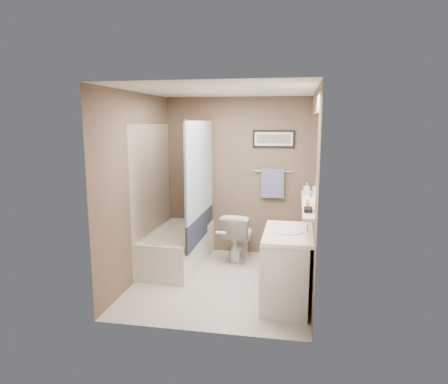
% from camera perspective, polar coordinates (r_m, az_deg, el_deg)
% --- Properties ---
extents(ground, '(2.50, 2.50, 0.00)m').
position_cam_1_polar(ground, '(5.26, -0.31, -12.72)').
color(ground, beige).
rests_on(ground, ground).
extents(ceiling, '(2.20, 2.50, 0.04)m').
position_cam_1_polar(ceiling, '(4.86, -0.33, 14.11)').
color(ceiling, white).
rests_on(ceiling, wall_back).
extents(wall_back, '(2.20, 0.04, 2.40)m').
position_cam_1_polar(wall_back, '(6.12, 1.85, 2.20)').
color(wall_back, brown).
rests_on(wall_back, ground).
extents(wall_front, '(2.20, 0.04, 2.40)m').
position_cam_1_polar(wall_front, '(3.75, -3.86, -2.87)').
color(wall_front, brown).
rests_on(wall_front, ground).
extents(wall_left, '(0.04, 2.50, 2.40)m').
position_cam_1_polar(wall_left, '(5.23, -12.02, 0.63)').
color(wall_left, brown).
rests_on(wall_left, ground).
extents(wall_right, '(0.04, 2.50, 2.40)m').
position_cam_1_polar(wall_right, '(4.84, 12.34, -0.13)').
color(wall_right, brown).
rests_on(wall_right, ground).
extents(tile_surround, '(0.02, 1.55, 2.00)m').
position_cam_1_polar(tile_surround, '(5.73, -10.15, -0.53)').
color(tile_surround, '#C1AA92').
rests_on(tile_surround, wall_left).
extents(curtain_rod, '(0.02, 1.55, 0.02)m').
position_cam_1_polar(curtain_rod, '(5.43, -3.54, 10.18)').
color(curtain_rod, silver).
rests_on(curtain_rod, wall_left).
extents(curtain_upper, '(0.03, 1.45, 1.28)m').
position_cam_1_polar(curtain_upper, '(5.46, -3.46, 3.35)').
color(curtain_upper, silver).
rests_on(curtain_upper, curtain_rod).
extents(curtain_lower, '(0.03, 1.45, 0.36)m').
position_cam_1_polar(curtain_lower, '(5.62, -3.37, -4.99)').
color(curtain_lower, '#222A3F').
rests_on(curtain_lower, curtain_rod).
extents(mirror, '(0.02, 1.60, 1.00)m').
position_cam_1_polar(mirror, '(4.64, 12.71, 4.66)').
color(mirror, silver).
rests_on(mirror, wall_right).
extents(shelf, '(0.12, 1.60, 0.03)m').
position_cam_1_polar(shelf, '(4.71, 11.80, -1.63)').
color(shelf, silver).
rests_on(shelf, wall_right).
extents(towel_bar, '(0.60, 0.02, 0.02)m').
position_cam_1_polar(towel_bar, '(6.04, 7.00, 2.97)').
color(towel_bar, silver).
rests_on(towel_bar, wall_back).
extents(towel, '(0.34, 0.05, 0.44)m').
position_cam_1_polar(towel, '(6.04, 6.96, 1.25)').
color(towel, '#8D90CD').
rests_on(towel, towel_bar).
extents(art_frame, '(0.62, 0.02, 0.26)m').
position_cam_1_polar(art_frame, '(6.01, 7.11, 7.53)').
color(art_frame, black).
rests_on(art_frame, wall_back).
extents(art_mat, '(0.56, 0.00, 0.20)m').
position_cam_1_polar(art_mat, '(6.00, 7.10, 7.53)').
color(art_mat, white).
rests_on(art_mat, art_frame).
extents(art_image, '(0.50, 0.00, 0.13)m').
position_cam_1_polar(art_image, '(6.00, 7.10, 7.53)').
color(art_image, '#595959').
rests_on(art_image, art_mat).
extents(door, '(0.80, 0.02, 2.00)m').
position_cam_1_polar(door, '(3.69, 4.48, -6.29)').
color(door, silver).
rests_on(door, wall_front).
extents(door_handle, '(0.10, 0.02, 0.02)m').
position_cam_1_polar(door_handle, '(3.79, -0.43, -5.83)').
color(door_handle, silver).
rests_on(door_handle, door).
extents(bathtub, '(0.76, 1.53, 0.50)m').
position_cam_1_polar(bathtub, '(5.81, -6.69, -7.91)').
color(bathtub, white).
rests_on(bathtub, ground).
extents(tub_rim, '(0.56, 1.36, 0.02)m').
position_cam_1_polar(tub_rim, '(5.74, -6.75, -5.54)').
color(tub_rim, silver).
rests_on(tub_rim, bathtub).
extents(toilet, '(0.47, 0.74, 0.73)m').
position_cam_1_polar(toilet, '(5.94, 2.12, -6.30)').
color(toilet, white).
rests_on(toilet, ground).
extents(vanity, '(0.58, 0.94, 0.80)m').
position_cam_1_polar(vanity, '(4.60, 9.22, -10.91)').
color(vanity, silver).
rests_on(vanity, ground).
extents(countertop, '(0.54, 0.96, 0.04)m').
position_cam_1_polar(countertop, '(4.47, 9.24, -5.87)').
color(countertop, white).
rests_on(countertop, vanity).
extents(sink_basin, '(0.34, 0.34, 0.01)m').
position_cam_1_polar(sink_basin, '(4.46, 9.12, -5.52)').
color(sink_basin, silver).
rests_on(sink_basin, countertop).
extents(faucet_spout, '(0.02, 0.02, 0.10)m').
position_cam_1_polar(faucet_spout, '(4.45, 11.72, -5.08)').
color(faucet_spout, white).
rests_on(faucet_spout, countertop).
extents(faucet_knob, '(0.05, 0.05, 0.05)m').
position_cam_1_polar(faucet_knob, '(4.55, 11.69, -5.00)').
color(faucet_knob, silver).
rests_on(faucet_knob, countertop).
extents(candle_bowl_near, '(0.09, 0.09, 0.04)m').
position_cam_1_polar(candle_bowl_near, '(4.18, 11.96, -2.62)').
color(candle_bowl_near, black).
rests_on(candle_bowl_near, shelf).
extents(candle_bowl_far, '(0.09, 0.09, 0.04)m').
position_cam_1_polar(candle_bowl_far, '(4.27, 11.93, -2.34)').
color(candle_bowl_far, black).
rests_on(candle_bowl_far, shelf).
extents(hair_brush_front, '(0.05, 0.22, 0.04)m').
position_cam_1_polar(hair_brush_front, '(4.57, 11.85, -1.50)').
color(hair_brush_front, orange).
rests_on(hair_brush_front, shelf).
extents(pink_comb, '(0.04, 0.16, 0.01)m').
position_cam_1_polar(pink_comb, '(4.85, 11.77, -1.07)').
color(pink_comb, pink).
rests_on(pink_comb, shelf).
extents(glass_jar, '(0.08, 0.08, 0.10)m').
position_cam_1_polar(glass_jar, '(5.23, 11.71, 0.25)').
color(glass_jar, silver).
rests_on(glass_jar, shelf).
extents(soap_bottle, '(0.08, 0.08, 0.16)m').
position_cam_1_polar(soap_bottle, '(5.09, 11.75, 0.34)').
color(soap_bottle, '#999999').
rests_on(soap_bottle, shelf).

